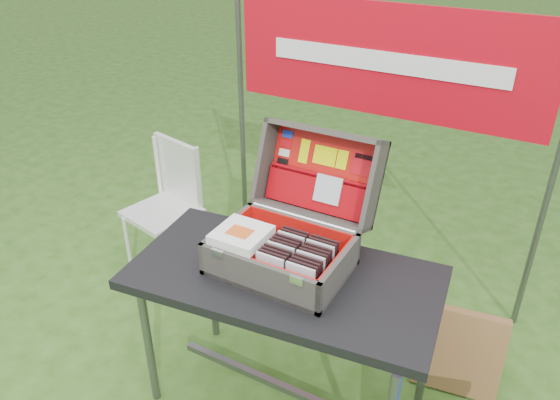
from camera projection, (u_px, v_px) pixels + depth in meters
The scene contains 82 objects.
table at pixel (284, 345), 2.27m from camera, with size 1.19×0.59×0.74m, color black, non-canonical shape.
table_top at pixel (284, 278), 2.10m from camera, with size 1.19×0.59×0.04m, color black.
table_leg_fl at pixel (148, 339), 2.33m from camera, with size 0.04×0.04×0.70m, color #59595B.
table_leg_bl at pixel (212, 280), 2.69m from camera, with size 0.04×0.04×0.70m, color #59595B.
table_leg_br at pixel (425, 358), 2.23m from camera, with size 0.04×0.04×0.70m, color #59595B.
table_brace at pixel (284, 387), 2.39m from camera, with size 1.04×0.03×0.03m, color #59595B.
suitcase at pixel (288, 212), 2.05m from camera, with size 0.51×0.52×0.45m, color #47443D, non-canonical shape.
suitcase_base_bottom at pixel (281, 266), 2.11m from camera, with size 0.51×0.36×0.02m, color #47443D.
suitcase_base_wall_front at pixel (257, 278), 1.95m from camera, with size 0.51×0.02×0.14m, color #47443D.
suitcase_base_wall_back at pixel (301, 233), 2.21m from camera, with size 0.51×0.02×0.14m, color #47443D.
suitcase_base_wall_left at pixel (228, 237), 2.19m from camera, with size 0.02×0.36×0.14m, color #47443D.
suitcase_base_wall_right at pixel (339, 273), 1.98m from camera, with size 0.02×0.36×0.14m, color #47443D.
suitcase_liner_floor at pixel (281, 264), 2.11m from camera, with size 0.47×0.32×0.01m, color red.
suitcase_latch_left at pixel (218, 254), 1.99m from camera, with size 0.05×0.01×0.03m, color silver.
suitcase_latch_right at pixel (297, 281), 1.85m from camera, with size 0.05×0.01×0.03m, color silver.
suitcase_hinge at pixel (303, 218), 2.19m from camera, with size 0.02×0.02×0.46m, color silver.
suitcase_lid_back at pixel (323, 173), 2.27m from camera, with size 0.51×0.36×0.02m, color #47443D.
suitcase_lid_rim_far at pixel (326, 131), 2.19m from camera, with size 0.51×0.02×0.14m, color #47443D.
suitcase_lid_rim_near at pixel (310, 213), 2.25m from camera, with size 0.51×0.02×0.14m, color #47443D.
suitcase_lid_rim_left at pixel (266, 161), 2.32m from camera, with size 0.02×0.36×0.14m, color #47443D.
suitcase_lid_rim_right at pixel (374, 187), 2.11m from camera, with size 0.02×0.36×0.14m, color #47443D.
suitcase_lid_liner at pixel (322, 173), 2.26m from camera, with size 0.46×0.32×0.01m, color red.
suitcase_liner_wall_front at pixel (259, 274), 1.96m from camera, with size 0.47×0.01×0.12m, color red.
suitcase_liner_wall_back at pixel (300, 232), 2.20m from camera, with size 0.47×0.01×0.12m, color red.
suitcase_liner_wall_left at pixel (230, 236), 2.18m from camera, with size 0.01×0.32×0.12m, color red.
suitcase_liner_wall_right at pixel (336, 270), 1.98m from camera, with size 0.01×0.32×0.12m, color red.
suitcase_lid_pocket at pixel (316, 193), 2.25m from camera, with size 0.45×0.14×0.03m, color #A1040B.
suitcase_pocket_edge at pixel (319, 176), 2.24m from camera, with size 0.44×0.02×0.02m, color #A1040B.
suitcase_pocket_cd at pixel (328, 189), 2.21m from camera, with size 0.11×0.11×0.01m, color silver.
lid_sticker_cc_a at pixel (288, 134), 2.31m from camera, with size 0.05×0.03×0.00m, color #1933B2.
lid_sticker_cc_b at pixel (286, 143), 2.31m from camera, with size 0.05×0.03×0.00m, color red.
lid_sticker_cc_c at pixel (284, 153), 2.32m from camera, with size 0.05×0.03×0.00m, color white.
lid_sticker_cc_d at pixel (283, 162), 2.33m from camera, with size 0.05×0.03×0.00m, color black.
lid_card_neon_tall at pixel (304, 151), 2.28m from camera, with size 0.04×0.10×0.00m, color #E2EF02.
lid_card_neon_main at pixel (325, 156), 2.24m from camera, with size 0.10×0.08×0.00m, color #E2EF02.
lid_card_neon_small at pixel (342, 160), 2.21m from camera, with size 0.05×0.08×0.00m, color #E2EF02.
lid_sticker_band at pixel (363, 164), 2.17m from camera, with size 0.09×0.09×0.00m, color red.
lid_sticker_band_bar at pixel (365, 157), 2.16m from camera, with size 0.08×0.02×0.00m, color black.
cd_left_0 at pixel (270, 271), 1.96m from camera, with size 0.11×0.01×0.13m, color silver.
cd_left_1 at pixel (273, 268), 1.97m from camera, with size 0.11×0.01×0.13m, color black.
cd_left_2 at pixel (275, 265), 1.99m from camera, with size 0.11×0.01×0.13m, color black.
cd_left_3 at pixel (278, 262), 2.00m from camera, with size 0.11×0.01×0.13m, color black.
cd_left_4 at pixel (281, 259), 2.02m from camera, with size 0.11×0.01×0.13m, color silver.
cd_left_5 at pixel (283, 257), 2.03m from camera, with size 0.11×0.01×0.13m, color black.
cd_left_6 at pixel (286, 254), 2.05m from camera, with size 0.11×0.01×0.13m, color black.
cd_left_7 at pixel (288, 251), 2.06m from camera, with size 0.11×0.01×0.13m, color black.
cd_left_8 at pixel (291, 249), 2.08m from camera, with size 0.11×0.01×0.13m, color silver.
cd_left_9 at pixel (293, 246), 2.09m from camera, with size 0.11×0.01×0.13m, color black.
cd_left_10 at pixel (296, 243), 2.11m from camera, with size 0.11×0.01×0.13m, color black.
cd_right_0 at pixel (300, 281), 1.90m from camera, with size 0.11×0.01×0.13m, color silver.
cd_right_1 at pixel (303, 278), 1.92m from camera, with size 0.11×0.01×0.13m, color black.
cd_right_2 at pixel (305, 275), 1.93m from camera, with size 0.11×0.01×0.13m, color black.
cd_right_3 at pixel (308, 272), 1.95m from camera, with size 0.11×0.01×0.13m, color black.
cd_right_4 at pixel (310, 269), 1.96m from camera, with size 0.11×0.01×0.13m, color silver.
cd_right_5 at pixel (313, 266), 1.98m from camera, with size 0.11×0.01×0.13m, color black.
cd_right_6 at pixel (315, 263), 1.99m from camera, with size 0.11×0.01×0.13m, color black.
cd_right_7 at pixel (317, 260), 2.01m from camera, with size 0.11×0.01×0.13m, color black.
cd_right_8 at pixel (320, 258), 2.02m from camera, with size 0.11×0.01×0.13m, color silver.
cd_right_9 at pixel (322, 255), 2.04m from camera, with size 0.11×0.01×0.13m, color black.
cd_right_10 at pixel (324, 252), 2.05m from camera, with size 0.11×0.01×0.13m, color black.
songbook_0 at pixel (242, 238), 2.05m from camera, with size 0.19×0.19×0.01m, color white.
songbook_1 at pixel (241, 237), 2.05m from camera, with size 0.19×0.19×0.01m, color white.
songbook_2 at pixel (241, 236), 2.05m from camera, with size 0.19×0.19×0.01m, color white.
songbook_3 at pixel (241, 235), 2.05m from camera, with size 0.19×0.19×0.01m, color white.
songbook_4 at pixel (241, 234), 2.04m from camera, with size 0.19×0.19×0.01m, color white.
songbook_5 at pixel (241, 232), 2.04m from camera, with size 0.19×0.19×0.01m, color white.
songbook_6 at pixel (241, 231), 2.04m from camera, with size 0.19×0.19×0.01m, color white.
songbook_graphic at pixel (240, 232), 2.03m from camera, with size 0.09×0.07×0.00m, color #D85919.
chair at pixel (162, 214), 3.15m from camera, with size 0.36×0.40×0.79m, color silver, non-canonical shape.
chair_seat at pixel (162, 213), 3.14m from camera, with size 0.36×0.36×0.03m, color silver.
chair_backrest at pixel (178, 170), 3.18m from camera, with size 0.36×0.03×0.38m, color silver.
chair_leg_fl at pixel (128, 248), 3.19m from camera, with size 0.02×0.02×0.41m, color silver.
chair_leg_fr at pixel (169, 263), 3.06m from camera, with size 0.02×0.02×0.41m, color silver.
chair_leg_bl at pixel (162, 223), 3.42m from camera, with size 0.02×0.02×0.41m, color silver.
chair_leg_br at pixel (202, 236), 3.29m from camera, with size 0.02×0.02×0.41m, color silver.
chair_upright_left at pixel (157, 166), 3.25m from camera, with size 0.02×0.02×0.38m, color silver.
chair_upright_right at pixel (199, 178), 3.12m from camera, with size 0.02×0.02×0.38m, color silver.
cardboard_box at pixel (459, 352), 2.47m from camera, with size 0.38×0.06×0.40m, color brown.
banner_post_left at pixel (242, 117), 3.24m from camera, with size 0.03×0.03×1.70m, color #59595B.
banner_post_right at pixel (552, 182), 2.52m from camera, with size 0.03×0.03×1.70m, color #59595B.
banner at pixel (385, 61), 2.65m from camera, with size 1.60×0.01×0.55m, color #B60615.
banner_text at pixel (384, 62), 2.64m from camera, with size 1.20×0.00×0.10m, color white.
Camera 1 is at (0.84, -1.47, 2.01)m, focal length 35.00 mm.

